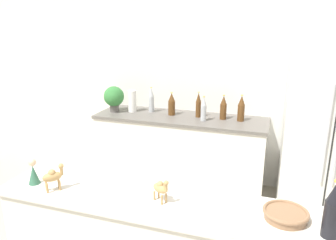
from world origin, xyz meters
name	(u,v)px	position (x,y,z in m)	size (l,w,h in m)	color
wall_back	(224,81)	(0.00, 2.73, 1.27)	(8.00, 0.06, 2.55)	white
back_counter	(180,151)	(-0.44, 2.40, 0.44)	(2.02, 0.63, 0.89)	silver
refrigerator	(327,133)	(1.14, 2.34, 0.87)	(0.85, 0.71, 1.74)	white
potted_plant	(114,97)	(-1.28, 2.35, 1.07)	(0.25, 0.25, 0.32)	#595451
paper_towel_roll	(132,101)	(-1.07, 2.43, 1.02)	(0.10, 0.10, 0.27)	white
back_bottle_0	(223,108)	(0.06, 2.45, 1.02)	(0.07, 0.07, 0.28)	brown
back_bottle_1	(172,104)	(-0.56, 2.43, 1.02)	(0.08, 0.08, 0.27)	brown
back_bottle_2	(198,105)	(-0.24, 2.44, 1.03)	(0.06, 0.06, 0.30)	brown
back_bottle_3	(151,100)	(-0.84, 2.49, 1.03)	(0.07, 0.07, 0.31)	#B2B7BC
back_bottle_4	(241,109)	(0.26, 2.44, 1.03)	(0.08, 0.08, 0.30)	brown
back_bottle_5	(204,109)	(-0.14, 2.31, 1.02)	(0.06, 0.06, 0.28)	#B2B7BC
wine_bottle	(333,210)	(0.91, 0.35, 1.10)	(0.08, 0.08, 0.30)	black
fruit_bowl	(286,214)	(0.71, 0.44, 0.99)	(0.24, 0.24, 0.05)	#8C6647
camel_figurine	(161,188)	(0.03, 0.40, 1.05)	(0.12, 0.10, 0.15)	tan
camel_figurine_second	(53,176)	(-0.63, 0.32, 1.06)	(0.12, 0.12, 0.17)	tan
wise_man_figurine_crimson	(33,173)	(-0.81, 0.35, 1.03)	(0.07, 0.07, 0.17)	#33664C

